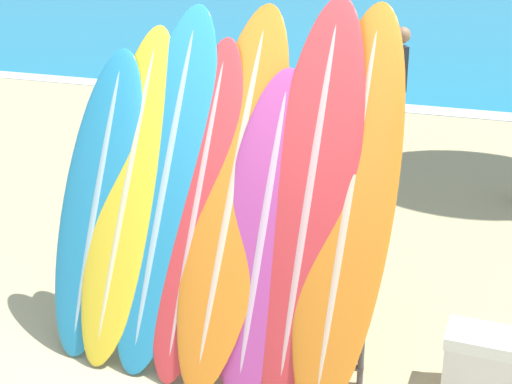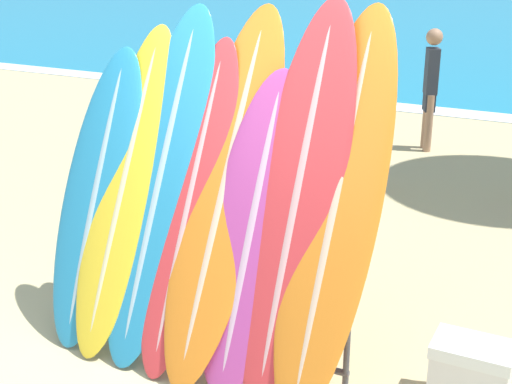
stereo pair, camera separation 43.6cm
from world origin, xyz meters
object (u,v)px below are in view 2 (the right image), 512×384
(surfboard_slot_1, at_px, (125,188))
(cooler_box, at_px, (470,375))
(surfboard_slot_4, at_px, (225,191))
(surfboard_slot_0, at_px, (97,196))
(surfboard_slot_6, at_px, (298,199))
(surfboard_slot_2, at_px, (161,182))
(surfboard_slot_7, at_px, (336,207))
(person_mid_beach, at_px, (431,85))
(person_far_left, at_px, (361,109))
(surfboard_rack, at_px, (203,288))
(surfboard_slot_5, at_px, (252,230))
(surfboard_slot_3, at_px, (190,204))

(surfboard_slot_1, distance_m, cooler_box, 2.56)
(surfboard_slot_1, xyz_separation_m, surfboard_slot_4, (0.76, 0.06, 0.08))
(surfboard_slot_0, height_order, surfboard_slot_6, surfboard_slot_6)
(surfboard_slot_2, bearing_deg, surfboard_slot_1, -170.93)
(surfboard_slot_7, bearing_deg, surfboard_slot_4, -179.99)
(surfboard_slot_0, distance_m, surfboard_slot_6, 1.52)
(surfboard_slot_2, relative_size, person_mid_beach, 1.43)
(surfboard_slot_7, distance_m, person_far_left, 3.68)
(person_mid_beach, relative_size, person_far_left, 0.93)
(surfboard_rack, distance_m, cooler_box, 1.79)
(person_far_left, bearing_deg, person_mid_beach, 4.15)
(surfboard_slot_4, bearing_deg, cooler_box, 1.98)
(surfboard_slot_5, height_order, surfboard_slot_6, surfboard_slot_6)
(surfboard_slot_2, xyz_separation_m, cooler_box, (2.14, 0.07, -0.93))
(surfboard_slot_2, distance_m, surfboard_slot_7, 1.26)
(surfboard_slot_4, xyz_separation_m, person_far_left, (-0.26, 3.53, -0.21))
(surfboard_slot_4, xyz_separation_m, cooler_box, (1.65, 0.06, -0.94))
(surfboard_slot_1, height_order, surfboard_slot_3, surfboard_slot_1)
(surfboard_slot_1, distance_m, person_mid_beach, 5.63)
(surfboard_slot_4, xyz_separation_m, surfboard_slot_6, (0.52, -0.01, 0.04))
(surfboard_slot_1, distance_m, surfboard_slot_6, 1.29)
(surfboard_slot_4, height_order, surfboard_slot_7, surfboard_slot_7)
(surfboard_slot_7, bearing_deg, surfboard_slot_6, -177.58)
(surfboard_slot_1, bearing_deg, person_mid_beach, 81.93)
(surfboard_slot_7, bearing_deg, surfboard_slot_2, -179.33)
(surfboard_slot_5, relative_size, cooler_box, 4.12)
(surfboard_slot_0, bearing_deg, surfboard_rack, -1.62)
(surfboard_slot_5, relative_size, person_mid_beach, 1.20)
(surfboard_rack, distance_m, surfboard_slot_1, 0.88)
(surfboard_rack, height_order, surfboard_slot_0, surfboard_slot_0)
(surfboard_slot_7, height_order, cooler_box, surfboard_slot_7)
(person_mid_beach, bearing_deg, cooler_box, -8.30)
(surfboard_slot_7, height_order, person_mid_beach, surfboard_slot_7)
(surfboard_slot_3, xyz_separation_m, person_mid_beach, (0.26, 5.58, -0.17))
(surfboard_slot_6, height_order, person_mid_beach, surfboard_slot_6)
(surfboard_slot_0, xyz_separation_m, surfboard_slot_1, (0.22, 0.04, 0.08))
(surfboard_slot_4, xyz_separation_m, surfboard_slot_5, (0.26, -0.11, -0.19))
(surfboard_slot_1, xyz_separation_m, cooler_box, (2.41, 0.12, -0.86))
(surfboard_slot_4, xyz_separation_m, surfboard_slot_7, (0.77, 0.00, 0.02))
(surfboard_slot_0, distance_m, person_mid_beach, 5.71)
(surfboard_slot_6, distance_m, person_mid_beach, 5.56)
(surfboard_slot_1, bearing_deg, surfboard_slot_6, 2.13)
(surfboard_slot_4, distance_m, surfboard_slot_7, 0.77)
(surfboard_slot_3, bearing_deg, surfboard_rack, -27.32)
(cooler_box, bearing_deg, person_mid_beach, 106.54)
(person_far_left, bearing_deg, surfboard_rack, -165.32)
(surfboard_slot_2, height_order, cooler_box, surfboard_slot_2)
(surfboard_slot_2, bearing_deg, surfboard_slot_3, -10.61)
(surfboard_slot_1, relative_size, person_mid_beach, 1.34)
(surfboard_slot_0, bearing_deg, surfboard_slot_2, 9.92)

